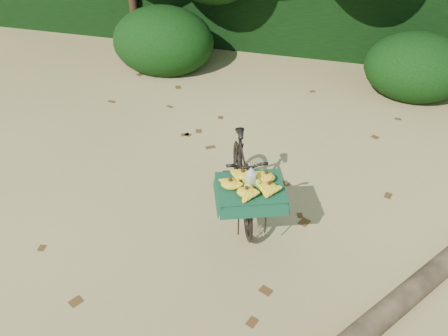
# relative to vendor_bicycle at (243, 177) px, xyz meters

# --- Properties ---
(ground) EXTENTS (80.00, 80.00, 0.00)m
(ground) POSITION_rel_vendor_bicycle_xyz_m (0.60, -0.59, -0.49)
(ground) COLOR tan
(ground) RESTS_ON ground
(vendor_bicycle) EXTENTS (1.12, 1.76, 0.96)m
(vendor_bicycle) POSITION_rel_vendor_bicycle_xyz_m (0.00, 0.00, 0.00)
(vendor_bicycle) COLOR black
(vendor_bicycle) RESTS_ON ground
(fallen_log) EXTENTS (2.09, 2.69, 0.23)m
(fallen_log) POSITION_rel_vendor_bicycle_xyz_m (1.85, -0.95, -0.37)
(fallen_log) COLOR brown
(fallen_log) RESTS_ON ground
(hedge_backdrop) EXTENTS (26.00, 1.80, 1.80)m
(hedge_backdrop) POSITION_rel_vendor_bicycle_xyz_m (0.60, 5.71, 0.41)
(hedge_backdrop) COLOR black
(hedge_backdrop) RESTS_ON ground
(bush_clumps) EXTENTS (8.80, 1.70, 0.90)m
(bush_clumps) POSITION_rel_vendor_bicycle_xyz_m (1.10, 3.71, -0.04)
(bush_clumps) COLOR black
(bush_clumps) RESTS_ON ground
(leaf_litter) EXTENTS (7.00, 7.30, 0.01)m
(leaf_litter) POSITION_rel_vendor_bicycle_xyz_m (0.60, 0.06, -0.48)
(leaf_litter) COLOR #462E12
(leaf_litter) RESTS_ON ground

